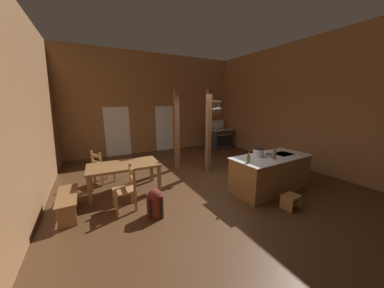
{
  "coord_description": "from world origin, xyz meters",
  "views": [
    {
      "loc": [
        -2.7,
        -4.19,
        2.3
      ],
      "look_at": [
        -0.1,
        0.74,
        1.05
      ],
      "focal_mm": 18.18,
      "sensor_mm": 36.0,
      "label": 1
    }
  ],
  "objects_px": {
    "ladderback_chair_near_window": "(126,189)",
    "stockpot_on_counter": "(258,153)",
    "mixing_bowl_on_counter": "(269,155)",
    "bottle_tall_on_counter": "(248,159)",
    "kitchen_island": "(270,173)",
    "step_stool": "(291,200)",
    "bench_along_left_wall": "(68,201)",
    "ladderback_chair_by_post": "(102,168)",
    "backpack": "(155,202)",
    "dining_table": "(124,168)",
    "bottle_short_on_counter": "(275,154)",
    "stove_range": "(219,138)"
  },
  "relations": [
    {
      "from": "ladderback_chair_near_window",
      "to": "stockpot_on_counter",
      "type": "xyz_separation_m",
      "value": [
        3.17,
        -0.62,
        0.55
      ]
    },
    {
      "from": "mixing_bowl_on_counter",
      "to": "bottle_tall_on_counter",
      "type": "bearing_deg",
      "value": -169.64
    },
    {
      "from": "kitchen_island",
      "to": "bottle_tall_on_counter",
      "type": "xyz_separation_m",
      "value": [
        -0.92,
        -0.12,
        0.55
      ]
    },
    {
      "from": "ladderback_chair_near_window",
      "to": "step_stool",
      "type": "bearing_deg",
      "value": -27.55
    },
    {
      "from": "bench_along_left_wall",
      "to": "stockpot_on_counter",
      "type": "xyz_separation_m",
      "value": [
        4.28,
        -0.95,
        0.71
      ]
    },
    {
      "from": "step_stool",
      "to": "ladderback_chair_by_post",
      "type": "relative_size",
      "value": 0.41
    },
    {
      "from": "ladderback_chair_by_post",
      "to": "backpack",
      "type": "height_order",
      "value": "ladderback_chair_by_post"
    },
    {
      "from": "ladderback_chair_by_post",
      "to": "stockpot_on_counter",
      "type": "height_order",
      "value": "stockpot_on_counter"
    },
    {
      "from": "dining_table",
      "to": "backpack",
      "type": "relative_size",
      "value": 2.9
    },
    {
      "from": "backpack",
      "to": "bottle_short_on_counter",
      "type": "distance_m",
      "value": 3.03
    },
    {
      "from": "stove_range",
      "to": "bottle_short_on_counter",
      "type": "height_order",
      "value": "stove_range"
    },
    {
      "from": "bottle_tall_on_counter",
      "to": "stockpot_on_counter",
      "type": "bearing_deg",
      "value": 23.82
    },
    {
      "from": "ladderback_chair_by_post",
      "to": "bottle_tall_on_counter",
      "type": "distance_m",
      "value": 3.97
    },
    {
      "from": "bottle_short_on_counter",
      "to": "dining_table",
      "type": "bearing_deg",
      "value": 151.02
    },
    {
      "from": "bottle_tall_on_counter",
      "to": "bench_along_left_wall",
      "type": "bearing_deg",
      "value": 161.95
    },
    {
      "from": "bench_along_left_wall",
      "to": "bottle_short_on_counter",
      "type": "xyz_separation_m",
      "value": [
        4.47,
        -1.28,
        0.73
      ]
    },
    {
      "from": "kitchen_island",
      "to": "ladderback_chair_by_post",
      "type": "relative_size",
      "value": 2.32
    },
    {
      "from": "ladderback_chair_near_window",
      "to": "bench_along_left_wall",
      "type": "height_order",
      "value": "ladderback_chair_near_window"
    },
    {
      "from": "stove_range",
      "to": "kitchen_island",
      "type": "bearing_deg",
      "value": -109.42
    },
    {
      "from": "ladderback_chair_near_window",
      "to": "bench_along_left_wall",
      "type": "xyz_separation_m",
      "value": [
        -1.11,
        0.33,
        -0.16
      ]
    },
    {
      "from": "step_stool",
      "to": "dining_table",
      "type": "height_order",
      "value": "dining_table"
    },
    {
      "from": "ladderback_chair_near_window",
      "to": "kitchen_island",
      "type": "bearing_deg",
      "value": -12.15
    },
    {
      "from": "kitchen_island",
      "to": "ladderback_chair_by_post",
      "type": "height_order",
      "value": "ladderback_chair_by_post"
    },
    {
      "from": "stove_range",
      "to": "bench_along_left_wall",
      "type": "bearing_deg",
      "value": -151.36
    },
    {
      "from": "ladderback_chair_near_window",
      "to": "stove_range",
      "type": "bearing_deg",
      "value": 36.14
    },
    {
      "from": "ladderback_chair_by_post",
      "to": "bottle_tall_on_counter",
      "type": "height_order",
      "value": "bottle_tall_on_counter"
    },
    {
      "from": "backpack",
      "to": "bottle_short_on_counter",
      "type": "relative_size",
      "value": 1.88
    },
    {
      "from": "stockpot_on_counter",
      "to": "mixing_bowl_on_counter",
      "type": "height_order",
      "value": "stockpot_on_counter"
    },
    {
      "from": "dining_table",
      "to": "ladderback_chair_by_post",
      "type": "relative_size",
      "value": 1.82
    },
    {
      "from": "dining_table",
      "to": "bottle_short_on_counter",
      "type": "distance_m",
      "value": 3.75
    },
    {
      "from": "step_stool",
      "to": "stockpot_on_counter",
      "type": "relative_size",
      "value": 1.15
    },
    {
      "from": "stockpot_on_counter",
      "to": "bench_along_left_wall",
      "type": "bearing_deg",
      "value": 167.5
    },
    {
      "from": "mixing_bowl_on_counter",
      "to": "bottle_short_on_counter",
      "type": "height_order",
      "value": "bottle_short_on_counter"
    },
    {
      "from": "backpack",
      "to": "bottle_tall_on_counter",
      "type": "xyz_separation_m",
      "value": [
        2.15,
        -0.3,
        0.68
      ]
    },
    {
      "from": "backpack",
      "to": "bottle_short_on_counter",
      "type": "xyz_separation_m",
      "value": [
        2.92,
        -0.37,
        0.71
      ]
    },
    {
      "from": "bench_along_left_wall",
      "to": "bottle_tall_on_counter",
      "type": "relative_size",
      "value": 4.55
    },
    {
      "from": "bench_along_left_wall",
      "to": "mixing_bowl_on_counter",
      "type": "bearing_deg",
      "value": -13.01
    },
    {
      "from": "stove_range",
      "to": "bench_along_left_wall",
      "type": "relative_size",
      "value": 1.19
    },
    {
      "from": "mixing_bowl_on_counter",
      "to": "ladderback_chair_near_window",
      "type": "bearing_deg",
      "value": 168.16
    },
    {
      "from": "step_stool",
      "to": "stockpot_on_counter",
      "type": "xyz_separation_m",
      "value": [
        0.02,
        1.02,
        0.83
      ]
    },
    {
      "from": "stockpot_on_counter",
      "to": "dining_table",
      "type": "bearing_deg",
      "value": 154.35
    },
    {
      "from": "bench_along_left_wall",
      "to": "dining_table",
      "type": "bearing_deg",
      "value": 23.58
    },
    {
      "from": "dining_table",
      "to": "bottle_tall_on_counter",
      "type": "bearing_deg",
      "value": -34.79
    },
    {
      "from": "bottle_tall_on_counter",
      "to": "mixing_bowl_on_counter",
      "type": "bearing_deg",
      "value": 10.36
    },
    {
      "from": "ladderback_chair_by_post",
      "to": "mixing_bowl_on_counter",
      "type": "height_order",
      "value": "mixing_bowl_on_counter"
    },
    {
      "from": "stove_range",
      "to": "bottle_tall_on_counter",
      "type": "distance_m",
      "value": 5.24
    },
    {
      "from": "dining_table",
      "to": "stockpot_on_counter",
      "type": "distance_m",
      "value": 3.43
    },
    {
      "from": "ladderback_chair_near_window",
      "to": "stockpot_on_counter",
      "type": "relative_size",
      "value": 2.81
    },
    {
      "from": "ladderback_chair_near_window",
      "to": "stockpot_on_counter",
      "type": "height_order",
      "value": "stockpot_on_counter"
    },
    {
      "from": "stove_range",
      "to": "ladderback_chair_near_window",
      "type": "relative_size",
      "value": 1.39
    }
  ]
}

